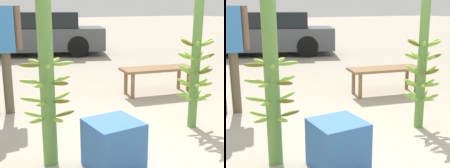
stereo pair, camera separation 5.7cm
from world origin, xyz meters
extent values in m
plane|color=#A89E8C|center=(0.00, 0.00, 0.00)|extent=(80.00, 80.00, 0.00)
cylinder|color=#5B8C3D|center=(-0.96, 0.25, 0.78)|extent=(0.13, 0.13, 1.55)
ellipsoid|color=#84B238|center=(-0.83, 0.17, 0.94)|extent=(0.17, 0.13, 0.06)
ellipsoid|color=#84B238|center=(-0.84, 0.34, 0.94)|extent=(0.16, 0.14, 0.06)
ellipsoid|color=#84B238|center=(-1.02, 0.39, 0.94)|extent=(0.10, 0.18, 0.06)
ellipsoid|color=#5D6216|center=(-1.11, 0.24, 0.94)|extent=(0.19, 0.05, 0.06)
ellipsoid|color=#84B238|center=(-1.00, 0.10, 0.94)|extent=(0.08, 0.19, 0.06)
ellipsoid|color=#5D6216|center=(-0.89, 0.11, 0.78)|extent=(0.12, 0.18, 0.06)
ellipsoid|color=#84B238|center=(-0.81, 0.27, 0.78)|extent=(0.19, 0.07, 0.06)
ellipsoid|color=#84B238|center=(-0.94, 0.39, 0.78)|extent=(0.06, 0.19, 0.06)
ellipsoid|color=#84B238|center=(-1.09, 0.31, 0.78)|extent=(0.18, 0.11, 0.06)
ellipsoid|color=#84B238|center=(-1.06, 0.14, 0.78)|extent=(0.15, 0.16, 0.06)
ellipsoid|color=#84B238|center=(-0.81, 0.28, 0.62)|extent=(0.19, 0.07, 0.07)
ellipsoid|color=#84B238|center=(-0.94, 0.39, 0.62)|extent=(0.05, 0.19, 0.07)
ellipsoid|color=#84B238|center=(-1.10, 0.31, 0.62)|extent=(0.18, 0.11, 0.07)
ellipsoid|color=#84B238|center=(-1.06, 0.13, 0.62)|extent=(0.15, 0.16, 0.07)
ellipsoid|color=#5D6216|center=(-0.88, 0.12, 0.62)|extent=(0.12, 0.18, 0.07)
ellipsoid|color=#84B238|center=(-1.09, 0.18, 0.47)|extent=(0.18, 0.12, 0.06)
ellipsoid|color=#84B238|center=(-0.93, 0.10, 0.47)|extent=(0.07, 0.19, 0.06)
ellipsoid|color=#5D6216|center=(-0.81, 0.22, 0.47)|extent=(0.19, 0.06, 0.06)
ellipsoid|color=#84B238|center=(-0.89, 0.38, 0.47)|extent=(0.11, 0.18, 0.06)
ellipsoid|color=#84B238|center=(-1.07, 0.35, 0.47)|extent=(0.16, 0.15, 0.06)
cylinder|color=#5B8C3D|center=(0.84, 0.24, 0.80)|extent=(0.11, 0.11, 1.61)
ellipsoid|color=#5D6216|center=(0.71, 0.27, 1.02)|extent=(0.18, 0.08, 0.11)
ellipsoid|color=#84B238|center=(0.75, 0.15, 1.02)|extent=(0.15, 0.16, 0.11)
ellipsoid|color=#84B238|center=(0.88, 0.12, 1.02)|extent=(0.09, 0.18, 0.11)
ellipsoid|color=#84B238|center=(0.96, 0.21, 1.02)|extent=(0.18, 0.08, 0.11)
ellipsoid|color=#84B238|center=(0.92, 0.33, 1.02)|extent=(0.15, 0.16, 0.11)
ellipsoid|color=#84B238|center=(0.80, 0.36, 1.02)|extent=(0.09, 0.18, 0.11)
ellipsoid|color=#84B238|center=(0.95, 0.29, 0.86)|extent=(0.18, 0.11, 0.10)
ellipsoid|color=#84B238|center=(0.85, 0.37, 0.86)|extent=(0.06, 0.18, 0.10)
ellipsoid|color=#84B238|center=(0.73, 0.32, 0.86)|extent=(0.17, 0.13, 0.10)
ellipsoid|color=#84B238|center=(0.72, 0.19, 0.86)|extent=(0.18, 0.11, 0.10)
ellipsoid|color=#84B238|center=(0.82, 0.11, 0.86)|extent=(0.06, 0.18, 0.10)
ellipsoid|color=#5D6216|center=(0.94, 0.17, 0.86)|extent=(0.17, 0.13, 0.10)
ellipsoid|color=#5D6216|center=(0.76, 0.14, 0.70)|extent=(0.14, 0.16, 0.11)
ellipsoid|color=#5D6216|center=(0.88, 0.12, 0.70)|extent=(0.10, 0.18, 0.11)
ellipsoid|color=#84B238|center=(0.96, 0.22, 0.70)|extent=(0.18, 0.07, 0.11)
ellipsoid|color=#84B238|center=(0.92, 0.34, 0.70)|extent=(0.14, 0.16, 0.11)
ellipsoid|color=#84B238|center=(0.79, 0.36, 0.70)|extent=(0.10, 0.18, 0.11)
ellipsoid|color=#84B238|center=(0.71, 0.26, 0.70)|extent=(0.18, 0.07, 0.11)
ellipsoid|color=#84B238|center=(0.71, 0.24, 0.54)|extent=(0.18, 0.05, 0.09)
ellipsoid|color=#84B238|center=(0.77, 0.13, 0.54)|extent=(0.13, 0.17, 0.09)
ellipsoid|color=#84B238|center=(0.90, 0.12, 0.54)|extent=(0.12, 0.17, 0.09)
ellipsoid|color=#84B238|center=(0.97, 0.24, 0.54)|extent=(0.18, 0.05, 0.09)
ellipsoid|color=#84B238|center=(0.91, 0.35, 0.54)|extent=(0.13, 0.17, 0.09)
ellipsoid|color=#84B238|center=(0.77, 0.36, 0.54)|extent=(0.12, 0.17, 0.09)
ellipsoid|color=#84B238|center=(0.96, 0.29, 0.38)|extent=(0.18, 0.10, 0.10)
ellipsoid|color=#84B238|center=(0.86, 0.37, 0.38)|extent=(0.07, 0.18, 0.10)
ellipsoid|color=#84B238|center=(0.74, 0.32, 0.38)|extent=(0.16, 0.14, 0.10)
ellipsoid|color=#84B238|center=(0.72, 0.19, 0.38)|extent=(0.18, 0.10, 0.10)
ellipsoid|color=#84B238|center=(0.82, 0.11, 0.38)|extent=(0.07, 0.18, 0.10)
ellipsoid|color=#84B238|center=(0.94, 0.16, 0.38)|extent=(0.16, 0.14, 0.10)
cylinder|color=brown|center=(-0.94, 1.90, 0.42)|extent=(0.13, 0.13, 0.84)
cylinder|color=brown|center=(-0.76, 1.89, 1.15)|extent=(0.11, 0.11, 0.56)
cube|color=olive|center=(1.42, 1.63, 0.42)|extent=(1.29, 0.70, 0.04)
cylinder|color=olive|center=(0.97, 1.90, 0.20)|extent=(0.06, 0.06, 0.40)
cylinder|color=olive|center=(1.94, 1.67, 0.20)|extent=(0.06, 0.06, 0.40)
cylinder|color=olive|center=(0.90, 1.59, 0.20)|extent=(0.06, 0.06, 0.40)
cylinder|color=olive|center=(1.87, 1.37, 0.20)|extent=(0.06, 0.06, 0.40)
cube|color=#4C5156|center=(1.07, 7.10, 0.49)|extent=(4.52, 3.17, 0.65)
cube|color=black|center=(1.23, 7.03, 1.05)|extent=(2.73, 2.32, 0.46)
cylinder|color=black|center=(0.16, 8.30, 0.31)|extent=(0.65, 0.42, 0.62)
cylinder|color=black|center=(1.98, 5.89, 0.31)|extent=(0.65, 0.42, 0.62)
cylinder|color=black|center=(2.57, 7.30, 0.31)|extent=(0.65, 0.42, 0.62)
cube|color=#386BB2|center=(-0.50, -0.11, 0.22)|extent=(0.44, 0.44, 0.44)
camera|label=1|loc=(-1.84, -2.31, 1.41)|focal=50.00mm
camera|label=2|loc=(-1.79, -2.34, 1.41)|focal=50.00mm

